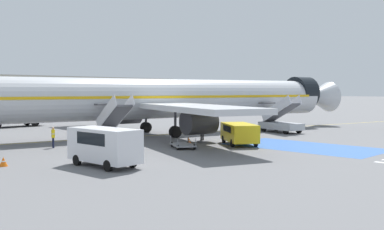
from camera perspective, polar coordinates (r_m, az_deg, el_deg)
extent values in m
plane|color=slate|center=(44.31, -2.84, -2.63)|extent=(600.00, 600.00, 0.00)
cube|color=gold|center=(45.92, -2.19, -2.42)|extent=(79.49, 18.99, 0.01)
cube|color=#2856A8|center=(36.70, 14.07, -3.92)|extent=(6.44, 12.04, 0.01)
cylinder|color=silver|center=(45.71, -2.20, 2.11)|extent=(37.53, 12.50, 3.94)
cone|color=silver|center=(59.15, 15.65, 2.23)|extent=(5.11, 4.76, 3.87)
cylinder|color=black|center=(56.97, 13.67, 2.72)|extent=(3.22, 4.42, 3.98)
cube|color=#EAB214|center=(45.71, -2.20, 2.35)|extent=(34.62, 11.89, 0.24)
cube|color=silver|center=(52.11, -10.41, 1.53)|extent=(6.27, 17.20, 0.44)
cylinder|color=#38383D|center=(51.45, -8.16, 0.07)|extent=(3.18, 2.70, 2.12)
cube|color=silver|center=(36.41, 0.09, 0.91)|extent=(10.53, 17.40, 0.44)
cylinder|color=#38383D|center=(38.55, 0.90, -0.92)|extent=(3.18, 2.70, 2.12)
cylinder|color=#38383D|center=(53.64, 10.04, 0.29)|extent=(0.20, 0.20, 2.82)
cylinder|color=black|center=(53.73, 10.03, -1.21)|extent=(0.88, 0.47, 0.84)
cylinder|color=#38383D|center=(47.65, -5.87, -0.08)|extent=(0.24, 0.24, 2.49)
cylinder|color=black|center=(47.74, -5.86, -1.57)|extent=(1.21, 0.84, 1.10)
cylinder|color=#38383D|center=(42.26, -2.13, -0.47)|extent=(0.24, 0.24, 2.49)
cylinder|color=black|center=(42.35, -2.13, -2.15)|extent=(1.21, 0.84, 1.10)
cube|color=#ADB2BA|center=(48.45, 11.22, -1.36)|extent=(3.25, 5.18, 0.70)
cylinder|color=black|center=(49.08, 9.07, -1.70)|extent=(0.38, 0.73, 0.70)
cylinder|color=black|center=(50.34, 10.67, -1.59)|extent=(0.38, 0.73, 0.70)
cylinder|color=black|center=(46.63, 11.82, -1.98)|extent=(0.38, 0.73, 0.70)
cylinder|color=black|center=(47.95, 13.42, -1.86)|extent=(0.38, 0.73, 0.70)
cube|color=#4C4C51|center=(48.37, 11.24, 0.24)|extent=(2.35, 4.37, 2.16)
cube|color=#4C4C51|center=(50.00, 9.45, 1.51)|extent=(1.86, 1.45, 0.12)
cube|color=silver|center=(47.82, 10.58, 0.79)|extent=(1.09, 4.39, 2.87)
cube|color=silver|center=(48.88, 11.90, 0.82)|extent=(1.09, 4.39, 2.87)
cube|color=#ADB2BA|center=(38.00, -9.77, -2.58)|extent=(3.25, 5.18, 0.70)
cylinder|color=black|center=(39.25, -11.97, -2.93)|extent=(0.38, 0.73, 0.70)
cylinder|color=black|center=(39.94, -9.46, -2.80)|extent=(0.38, 0.73, 0.70)
cylinder|color=black|center=(36.14, -10.10, -3.43)|extent=(0.38, 0.73, 0.70)
cylinder|color=black|center=(36.89, -7.41, -3.27)|extent=(0.38, 0.73, 0.70)
cube|color=#4C4C51|center=(37.88, -9.79, -0.40)|extent=(2.35, 4.37, 2.34)
cube|color=#4C4C51|center=(39.95, -11.07, 1.35)|extent=(1.86, 1.45, 0.12)
cube|color=silver|center=(37.57, -10.88, 0.29)|extent=(1.10, 4.42, 3.03)
cube|color=silver|center=(38.16, -8.73, 0.35)|extent=(1.10, 4.42, 3.03)
cube|color=silver|center=(60.16, -19.42, -0.06)|extent=(2.14, 2.45, 1.60)
cube|color=black|center=(60.57, -18.54, 0.28)|extent=(0.12, 2.00, 0.70)
cylinder|color=black|center=(61.13, -20.21, -0.78)|extent=(0.97, 0.32, 0.96)
cylinder|color=black|center=(58.96, -19.29, -0.90)|extent=(0.97, 0.32, 0.96)
cube|color=silver|center=(26.77, -11.10, -3.72)|extent=(2.07, 4.89, 1.93)
cube|color=black|center=(26.72, -11.11, -2.82)|extent=(2.02, 2.72, 0.69)
cylinder|color=black|center=(26.28, -7.58, -5.94)|extent=(0.22, 0.65, 0.64)
cylinder|color=black|center=(25.20, -10.61, -6.36)|extent=(0.22, 0.65, 0.64)
cylinder|color=black|center=(28.60, -11.48, -5.24)|extent=(0.22, 0.65, 0.64)
cylinder|color=black|center=(27.61, -14.40, -5.57)|extent=(0.22, 0.65, 0.64)
cube|color=yellow|center=(36.96, 6.02, -2.20)|extent=(4.32, 4.87, 1.41)
cube|color=black|center=(36.93, 6.03, -1.72)|extent=(3.16, 3.24, 0.51)
cylinder|color=black|center=(38.12, 4.06, -3.09)|extent=(0.54, 0.64, 0.64)
cylinder|color=black|center=(38.63, 6.81, -3.03)|extent=(0.54, 0.64, 0.64)
cylinder|color=black|center=(35.43, 5.16, -3.57)|extent=(0.54, 0.64, 0.64)
cylinder|color=black|center=(35.98, 8.10, -3.49)|extent=(0.54, 0.64, 0.64)
cube|color=gray|center=(34.67, -1.17, -3.81)|extent=(2.61, 3.00, 0.12)
cylinder|color=black|center=(33.84, 0.31, -4.08)|extent=(0.29, 0.40, 0.40)
cylinder|color=black|center=(33.52, -1.79, -4.15)|extent=(0.29, 0.40, 0.40)
cylinder|color=black|center=(35.83, -0.58, -3.68)|extent=(0.29, 0.40, 0.40)
cylinder|color=black|center=(35.54, -2.58, -3.74)|extent=(0.29, 0.40, 0.40)
cylinder|color=gray|center=(33.66, 0.47, -3.44)|extent=(0.05, 0.05, 0.55)
cylinder|color=gray|center=(33.31, -1.82, -3.51)|extent=(0.05, 0.05, 0.55)
cylinder|color=gray|center=(35.95, -0.56, -3.02)|extent=(0.05, 0.05, 0.55)
cylinder|color=gray|center=(35.63, -2.72, -3.08)|extent=(0.05, 0.05, 0.55)
cylinder|color=#191E38|center=(36.37, -17.19, -3.41)|extent=(0.14, 0.14, 0.79)
cylinder|color=#191E38|center=(36.54, -17.23, -3.38)|extent=(0.14, 0.14, 0.79)
cube|color=yellow|center=(36.39, -17.23, -2.28)|extent=(0.36, 0.47, 0.63)
cube|color=silver|center=(36.39, -17.23, -2.28)|extent=(0.37, 0.48, 0.06)
sphere|color=tan|center=(36.35, -17.24, -1.62)|extent=(0.21, 0.21, 0.21)
cylinder|color=black|center=(40.25, 1.41, -2.64)|extent=(0.14, 0.14, 0.80)
cylinder|color=black|center=(40.19, 1.18, -2.65)|extent=(0.14, 0.14, 0.80)
cube|color=orange|center=(40.16, 1.30, -1.63)|extent=(0.47, 0.39, 0.63)
cube|color=silver|center=(40.16, 1.30, -1.63)|extent=(0.49, 0.40, 0.06)
sphere|color=brown|center=(40.12, 1.30, -1.03)|extent=(0.22, 0.22, 0.22)
cone|color=orange|center=(28.68, -22.83, -5.48)|extent=(0.50, 0.50, 0.55)
cylinder|color=white|center=(28.67, -22.83, -5.43)|extent=(0.27, 0.27, 0.07)
cone|color=orange|center=(36.77, -0.43, -3.32)|extent=(0.57, 0.57, 0.64)
cylinder|color=white|center=(36.77, -0.43, -3.27)|extent=(0.31, 0.31, 0.08)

